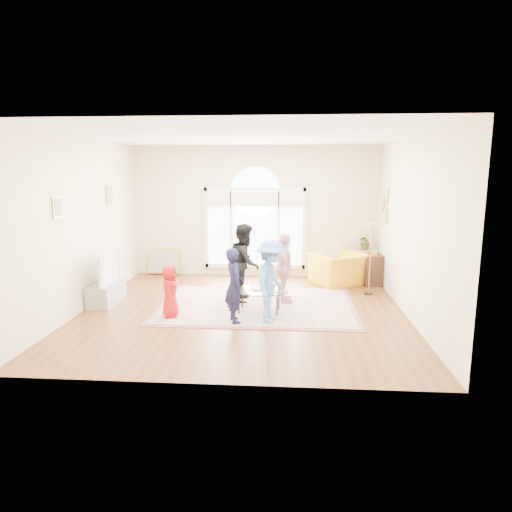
# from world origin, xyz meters

# --- Properties ---
(ground) EXTENTS (6.00, 6.00, 0.00)m
(ground) POSITION_xyz_m (0.00, 0.00, 0.00)
(ground) COLOR #5D3316
(ground) RESTS_ON ground
(room_shell) EXTENTS (6.00, 6.00, 6.00)m
(room_shell) POSITION_xyz_m (0.01, 2.83, 1.57)
(room_shell) COLOR beige
(room_shell) RESTS_ON ground
(area_rug) EXTENTS (3.60, 2.60, 0.02)m
(area_rug) POSITION_xyz_m (0.24, 0.39, 0.01)
(area_rug) COLOR #BEB491
(area_rug) RESTS_ON ground
(rug_border) EXTENTS (3.80, 2.80, 0.01)m
(rug_border) POSITION_xyz_m (0.24, 0.39, 0.01)
(rug_border) COLOR #8B5053
(rug_border) RESTS_ON ground
(tv_console) EXTENTS (0.45, 1.00, 0.42)m
(tv_console) POSITION_xyz_m (-2.75, 0.30, 0.21)
(tv_console) COLOR #919499
(tv_console) RESTS_ON ground
(television) EXTENTS (0.17, 1.07, 0.61)m
(television) POSITION_xyz_m (-2.74, 0.30, 0.73)
(television) COLOR black
(television) RESTS_ON tv_console
(coffee_table) EXTENTS (1.14, 0.77, 0.54)m
(coffee_table) POSITION_xyz_m (0.31, -0.05, 0.40)
(coffee_table) COLOR silver
(coffee_table) RESTS_ON ground
(armchair) EXTENTS (1.48, 1.43, 0.73)m
(armchair) POSITION_xyz_m (2.01, 2.20, 0.37)
(armchair) COLOR gold
(armchair) RESTS_ON ground
(side_cabinet) EXTENTS (0.40, 0.50, 0.70)m
(side_cabinet) POSITION_xyz_m (2.78, 2.25, 0.35)
(side_cabinet) COLOR black
(side_cabinet) RESTS_ON ground
(floor_lamp) EXTENTS (0.25, 0.25, 1.51)m
(floor_lamp) POSITION_xyz_m (2.56, 1.39, 1.28)
(floor_lamp) COLOR black
(floor_lamp) RESTS_ON ground
(plant_pedestal) EXTENTS (0.20, 0.20, 0.70)m
(plant_pedestal) POSITION_xyz_m (2.70, 2.87, 0.35)
(plant_pedestal) COLOR white
(plant_pedestal) RESTS_ON ground
(potted_plant) EXTENTS (0.41, 0.37, 0.40)m
(potted_plant) POSITION_xyz_m (2.70, 2.87, 0.90)
(potted_plant) COLOR #33722D
(potted_plant) RESTS_ON plant_pedestal
(leaning_picture) EXTENTS (0.80, 0.14, 0.62)m
(leaning_picture) POSITION_xyz_m (-2.30, 2.90, 0.00)
(leaning_picture) COLOR tan
(leaning_picture) RESTS_ON ground
(child_red) EXTENTS (0.35, 0.49, 0.94)m
(child_red) POSITION_xyz_m (-1.25, -0.47, 0.49)
(child_red) COLOR red
(child_red) RESTS_ON area_rug
(child_navy) EXTENTS (0.46, 0.55, 1.29)m
(child_navy) POSITION_xyz_m (-0.08, -0.66, 0.67)
(child_navy) COLOR #161738
(child_navy) RESTS_ON area_rug
(child_black) EXTENTS (0.62, 0.78, 1.55)m
(child_black) POSITION_xyz_m (-0.02, 0.66, 0.80)
(child_black) COLOR black
(child_black) RESTS_ON area_rug
(child_pink) EXTENTS (0.37, 0.82, 1.37)m
(child_pink) POSITION_xyz_m (0.77, 0.62, 0.70)
(child_pink) COLOR #E79FB1
(child_pink) RESTS_ON area_rug
(child_blue) EXTENTS (0.75, 1.03, 1.44)m
(child_blue) POSITION_xyz_m (0.55, -0.60, 0.74)
(child_blue) COLOR #5D99F0
(child_blue) RESTS_ON area_rug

